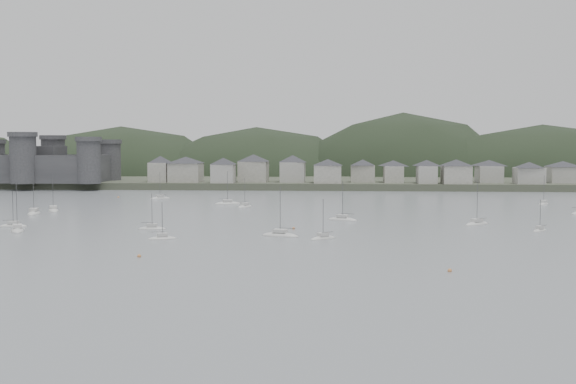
{
  "coord_description": "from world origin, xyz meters",
  "views": [
    {
      "loc": [
        14.71,
        -129.09,
        19.98
      ],
      "look_at": [
        0.0,
        75.0,
        6.0
      ],
      "focal_mm": 44.09,
      "sensor_mm": 36.0,
      "label": 1
    }
  ],
  "objects": [
    {
      "name": "castle",
      "position": [
        -120.0,
        179.8,
        10.96
      ],
      "size": [
        66.0,
        43.0,
        20.0
      ],
      "color": "#353537",
      "rests_on": "far_shore_land"
    },
    {
      "name": "mooring_buoys",
      "position": [
        -5.58,
        35.72,
        0.15
      ],
      "size": [
        172.37,
        146.57,
        0.7
      ],
      "color": "#C77B42",
      "rests_on": "ground"
    },
    {
      "name": "forested_ridge",
      "position": [
        4.83,
        269.4,
        -11.28
      ],
      "size": [
        851.55,
        103.94,
        102.57
      ],
      "color": "black",
      "rests_on": "ground"
    },
    {
      "name": "far_shore_land",
      "position": [
        0.0,
        295.0,
        1.5
      ],
      "size": [
        900.0,
        250.0,
        3.0
      ],
      "primitive_type": "cube",
      "color": "#383D2D",
      "rests_on": "ground"
    },
    {
      "name": "waterfront_town",
      "position": [
        50.59,
        183.34,
        8.66
      ],
      "size": [
        451.48,
        28.46,
        12.92
      ],
      "color": "gray",
      "rests_on": "far_shore_land"
    },
    {
      "name": "moored_fleet",
      "position": [
        1.26,
        56.05,
        0.18
      ],
      "size": [
        226.21,
        136.15,
        12.89
      ],
      "color": "beige",
      "rests_on": "ground"
    },
    {
      "name": "ground",
      "position": [
        0.0,
        0.0,
        0.0
      ],
      "size": [
        900.0,
        900.0,
        0.0
      ],
      "primitive_type": "plane",
      "color": "slate",
      "rests_on": "ground"
    }
  ]
}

